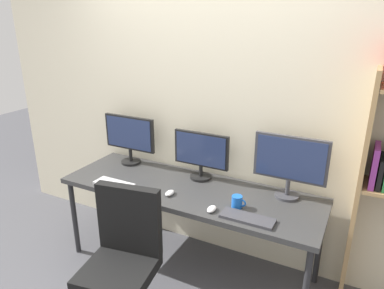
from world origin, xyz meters
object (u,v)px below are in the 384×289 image
object	(u,v)px
monitor_center	(201,153)
mouse_right_side	(170,193)
monitor_right	(290,163)
mouse_left_side	(212,209)
desk	(189,194)
keyboard_right	(247,218)
monitor_left	(130,136)
coffee_mug	(237,202)
office_chair	(123,275)
keyboard_left	(114,184)

from	to	relation	value
monitor_center	mouse_right_side	world-z (taller)	monitor_center
monitor_right	mouse_left_side	size ratio (longest dim) A/B	5.56
desk	monitor_center	xyz separation A→B (m)	(0.00, 0.21, 0.27)
mouse_left_side	mouse_right_side	distance (m)	0.39
monitor_center	monitor_right	size ratio (longest dim) A/B	0.89
keyboard_right	mouse_right_side	xyz separation A→B (m)	(-0.64, 0.06, 0.01)
monitor_right	mouse_right_side	distance (m)	0.92
monitor_right	keyboard_right	size ratio (longest dim) A/B	1.47
monitor_left	monitor_right	distance (m)	1.44
monitor_left	coffee_mug	world-z (taller)	monitor_left
office_chair	monitor_right	size ratio (longest dim) A/B	1.86
monitor_left	monitor_right	bearing A→B (deg)	0.00
coffee_mug	mouse_left_side	bearing A→B (deg)	-137.82
mouse_left_side	mouse_right_side	size ratio (longest dim) A/B	1.00
desk	office_chair	world-z (taller)	office_chair
monitor_left	mouse_right_side	xyz separation A→B (m)	(0.64, -0.38, -0.24)
keyboard_right	mouse_left_side	xyz separation A→B (m)	(-0.26, -0.01, 0.01)
desk	keyboard_left	bearing A→B (deg)	-157.67
monitor_center	mouse_right_side	size ratio (longest dim) A/B	4.97
keyboard_right	coffee_mug	bearing A→B (deg)	134.83
desk	monitor_center	distance (m)	0.35
monitor_center	mouse_left_side	size ratio (longest dim) A/B	4.97
keyboard_right	mouse_left_side	distance (m)	0.26
office_chair	keyboard_right	xyz separation A→B (m)	(0.67, 0.50, 0.35)
office_chair	monitor_left	xyz separation A→B (m)	(-0.61, 0.94, 0.60)
monitor_center	keyboard_left	xyz separation A→B (m)	(-0.56, -0.44, -0.21)
monitor_center	coffee_mug	distance (m)	0.58
keyboard_left	monitor_right	bearing A→B (deg)	19.08
office_chair	mouse_right_side	world-z (taller)	office_chair
monitor_center	mouse_left_side	bearing A→B (deg)	-56.15
monitor_right	mouse_left_side	bearing A→B (deg)	-132.67
keyboard_right	mouse_left_side	bearing A→B (deg)	-178.01
office_chair	monitor_center	bearing A→B (deg)	83.20
monitor_right	coffee_mug	distance (m)	0.48
monitor_left	keyboard_left	world-z (taller)	monitor_left
mouse_left_side	desk	bearing A→B (deg)	141.71
monitor_center	keyboard_right	distance (m)	0.74
desk	keyboard_left	world-z (taller)	keyboard_left
monitor_left	mouse_left_side	bearing A→B (deg)	-23.84
mouse_left_side	coffee_mug	distance (m)	0.19
mouse_right_side	coffee_mug	distance (m)	0.52
mouse_left_side	mouse_right_side	xyz separation A→B (m)	(-0.38, 0.07, 0.00)
monitor_left	keyboard_right	world-z (taller)	monitor_left
office_chair	coffee_mug	distance (m)	0.91
monitor_right	mouse_left_side	world-z (taller)	monitor_right
keyboard_left	keyboard_right	xyz separation A→B (m)	(1.12, 0.00, 0.00)
monitor_left	mouse_right_side	bearing A→B (deg)	-30.71
monitor_left	mouse_left_side	world-z (taller)	monitor_left
monitor_left	mouse_left_side	xyz separation A→B (m)	(1.02, -0.45, -0.24)
monitor_center	keyboard_left	bearing A→B (deg)	-141.70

